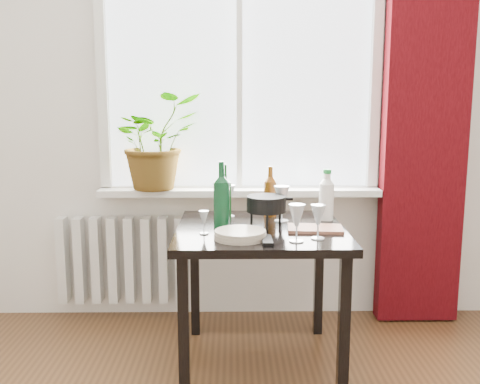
{
  "coord_description": "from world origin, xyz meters",
  "views": [
    {
      "loc": [
        -0.04,
        -1.11,
        1.37
      ],
      "look_at": [
        -0.0,
        1.55,
        0.92
      ],
      "focal_mm": 40.0,
      "sensor_mm": 36.0,
      "label": 1
    }
  ],
  "objects_px": {
    "wineglass_back_left": "(228,200)",
    "wineglass_front_left": "(204,222)",
    "wineglass_front_right": "(297,223)",
    "cutting_board": "(315,229)",
    "radiator": "(122,260)",
    "tv_remote": "(267,240)",
    "wineglass_far_right": "(318,221)",
    "plate_stack": "(240,234)",
    "wineglass_back_center": "(282,203)",
    "fondue_pot": "(266,211)",
    "cleaning_bottle": "(327,195)",
    "potted_plant": "(155,141)",
    "table": "(260,245)",
    "wine_bottle_left": "(222,194)",
    "bottle_amber": "(270,191)",
    "wine_bottle_right": "(225,192)"
  },
  "relations": [
    {
      "from": "wineglass_far_right",
      "to": "wineglass_back_center",
      "type": "bearing_deg",
      "value": 109.91
    },
    {
      "from": "radiator",
      "to": "cutting_board",
      "type": "xyz_separation_m",
      "value": [
        1.12,
        -0.69,
        0.37
      ]
    },
    {
      "from": "wine_bottle_right",
      "to": "tv_remote",
      "type": "height_order",
      "value": "wine_bottle_right"
    },
    {
      "from": "bottle_amber",
      "to": "cutting_board",
      "type": "distance_m",
      "value": 0.41
    },
    {
      "from": "table",
      "to": "fondue_pot",
      "type": "bearing_deg",
      "value": 45.5
    },
    {
      "from": "potted_plant",
      "to": "cleaning_bottle",
      "type": "distance_m",
      "value": 1.09
    },
    {
      "from": "wine_bottle_left",
      "to": "wineglass_front_left",
      "type": "relative_size",
      "value": 3.0
    },
    {
      "from": "table",
      "to": "plate_stack",
      "type": "relative_size",
      "value": 3.41
    },
    {
      "from": "wineglass_front_left",
      "to": "wineglass_back_center",
      "type": "bearing_deg",
      "value": 34.31
    },
    {
      "from": "bottle_amber",
      "to": "fondue_pot",
      "type": "xyz_separation_m",
      "value": [
        -0.04,
        -0.24,
        -0.07
      ]
    },
    {
      "from": "table",
      "to": "wineglass_front_left",
      "type": "height_order",
      "value": "wineglass_front_left"
    },
    {
      "from": "fondue_pot",
      "to": "wineglass_front_left",
      "type": "bearing_deg",
      "value": -141.98
    },
    {
      "from": "wine_bottle_left",
      "to": "wine_bottle_right",
      "type": "xyz_separation_m",
      "value": [
        0.01,
        0.18,
        -0.02
      ]
    },
    {
      "from": "wine_bottle_right",
      "to": "wineglass_back_left",
      "type": "xyz_separation_m",
      "value": [
        0.02,
        0.08,
        -0.06
      ]
    },
    {
      "from": "wine_bottle_right",
      "to": "radiator",
      "type": "bearing_deg",
      "value": 145.71
    },
    {
      "from": "wineglass_far_right",
      "to": "plate_stack",
      "type": "height_order",
      "value": "wineglass_far_right"
    },
    {
      "from": "wineglass_back_center",
      "to": "cutting_board",
      "type": "distance_m",
      "value": 0.27
    },
    {
      "from": "bottle_amber",
      "to": "cleaning_bottle",
      "type": "distance_m",
      "value": 0.31
    },
    {
      "from": "table",
      "to": "plate_stack",
      "type": "bearing_deg",
      "value": -115.14
    },
    {
      "from": "wine_bottle_left",
      "to": "wineglass_front_right",
      "type": "bearing_deg",
      "value": -38.55
    },
    {
      "from": "wineglass_front_right",
      "to": "fondue_pot",
      "type": "distance_m",
      "value": 0.34
    },
    {
      "from": "wineglass_far_right",
      "to": "radiator",
      "type": "bearing_deg",
      "value": 141.91
    },
    {
      "from": "radiator",
      "to": "plate_stack",
      "type": "bearing_deg",
      "value": -49.11
    },
    {
      "from": "cleaning_bottle",
      "to": "wineglass_front_right",
      "type": "relative_size",
      "value": 1.55
    },
    {
      "from": "wine_bottle_right",
      "to": "cutting_board",
      "type": "bearing_deg",
      "value": -27.53
    },
    {
      "from": "table",
      "to": "wine_bottle_left",
      "type": "height_order",
      "value": "wine_bottle_left"
    },
    {
      "from": "wineglass_back_left",
      "to": "wineglass_front_left",
      "type": "distance_m",
      "value": 0.41
    },
    {
      "from": "wineglass_back_left",
      "to": "tv_remote",
      "type": "xyz_separation_m",
      "value": [
        0.18,
        -0.55,
        -0.08
      ]
    },
    {
      "from": "wineglass_front_right",
      "to": "cutting_board",
      "type": "height_order",
      "value": "wineglass_front_right"
    },
    {
      "from": "table",
      "to": "fondue_pot",
      "type": "height_order",
      "value": "fondue_pot"
    },
    {
      "from": "wineglass_back_center",
      "to": "fondue_pot",
      "type": "bearing_deg",
      "value": -129.71
    },
    {
      "from": "wineglass_back_center",
      "to": "wineglass_front_left",
      "type": "distance_m",
      "value": 0.49
    },
    {
      "from": "cleaning_bottle",
      "to": "potted_plant",
      "type": "bearing_deg",
      "value": 156.91
    },
    {
      "from": "tv_remote",
      "to": "wineglass_front_left",
      "type": "bearing_deg",
      "value": 151.69
    },
    {
      "from": "wineglass_far_right",
      "to": "cutting_board",
      "type": "distance_m",
      "value": 0.19
    },
    {
      "from": "cutting_board",
      "to": "fondue_pot",
      "type": "bearing_deg",
      "value": 158.99
    },
    {
      "from": "table",
      "to": "bottle_amber",
      "type": "xyz_separation_m",
      "value": [
        0.07,
        0.27,
        0.24
      ]
    },
    {
      "from": "bottle_amber",
      "to": "wineglass_front_left",
      "type": "relative_size",
      "value": 2.49
    },
    {
      "from": "tv_remote",
      "to": "wine_bottle_right",
      "type": "bearing_deg",
      "value": 112.53
    },
    {
      "from": "wineglass_far_right",
      "to": "wineglass_front_right",
      "type": "bearing_deg",
      "value": -155.35
    },
    {
      "from": "table",
      "to": "potted_plant",
      "type": "relative_size",
      "value": 1.46
    },
    {
      "from": "cleaning_bottle",
      "to": "cutting_board",
      "type": "bearing_deg",
      "value": -112.06
    },
    {
      "from": "tv_remote",
      "to": "cleaning_bottle",
      "type": "bearing_deg",
      "value": 52.33
    },
    {
      "from": "potted_plant",
      "to": "wine_bottle_left",
      "type": "height_order",
      "value": "potted_plant"
    },
    {
      "from": "table",
      "to": "cutting_board",
      "type": "height_order",
      "value": "cutting_board"
    },
    {
      "from": "cleaning_bottle",
      "to": "wineglass_back_left",
      "type": "height_order",
      "value": "cleaning_bottle"
    },
    {
      "from": "bottle_amber",
      "to": "wineglass_back_left",
      "type": "xyz_separation_m",
      "value": [
        -0.23,
        -0.01,
        -0.05
      ]
    },
    {
      "from": "cleaning_bottle",
      "to": "wine_bottle_left",
      "type": "bearing_deg",
      "value": -162.17
    },
    {
      "from": "potted_plant",
      "to": "tv_remote",
      "type": "distance_m",
      "value": 1.15
    },
    {
      "from": "wineglass_far_right",
      "to": "plate_stack",
      "type": "relative_size",
      "value": 0.67
    }
  ]
}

